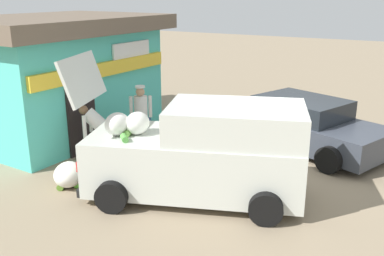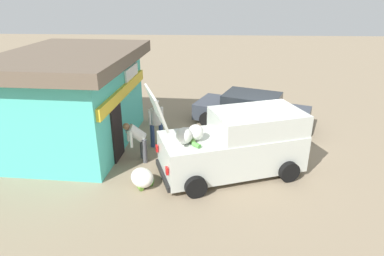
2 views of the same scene
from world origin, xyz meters
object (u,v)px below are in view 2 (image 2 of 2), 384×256
parked_sedan (251,110)px  paint_bucket (154,118)px  storefront_bar (75,98)px  unloaded_banana_pile (142,178)px  customer_bending (137,138)px  vendor_standing (156,120)px  delivery_van (237,143)px

parked_sedan → paint_bucket: size_ratio=13.23×
storefront_bar → unloaded_banana_pile: (-2.64, -2.73, -1.47)m
customer_bending → vendor_standing: bearing=-20.4°
customer_bending → paint_bucket: bearing=0.7°
delivery_van → vendor_standing: delivery_van is taller
unloaded_banana_pile → vendor_standing: bearing=-0.6°
delivery_van → vendor_standing: size_ratio=2.84×
parked_sedan → delivery_van: bearing=167.0°
parked_sedan → customer_bending: bearing=130.1°
storefront_bar → parked_sedan: bearing=-71.2°
parked_sedan → paint_bucket: bearing=89.6°
parked_sedan → unloaded_banana_pile: parked_sedan is taller
storefront_bar → unloaded_banana_pile: size_ratio=6.04×
vendor_standing → unloaded_banana_pile: (-2.61, 0.03, -0.71)m
delivery_van → parked_sedan: 3.95m
parked_sedan → vendor_standing: (-2.17, 3.53, 0.34)m
vendor_standing → delivery_van: bearing=-122.3°
delivery_van → parked_sedan: (3.84, -0.88, -0.32)m
storefront_bar → parked_sedan: storefront_bar is taller
storefront_bar → delivery_van: (-1.70, -5.40, -0.78)m
customer_bending → delivery_van: bearing=-99.2°
paint_bucket → delivery_van: bearing=-141.1°
delivery_van → parked_sedan: size_ratio=0.98×
storefront_bar → vendor_standing: bearing=-90.5°
storefront_bar → customer_bending: bearing=-117.3°
vendor_standing → paint_bucket: size_ratio=4.58×
unloaded_banana_pile → parked_sedan: bearing=-36.6°
paint_bucket → vendor_standing: bearing=-167.8°
parked_sedan → vendor_standing: 4.16m
storefront_bar → customer_bending: size_ratio=4.35×
delivery_van → paint_bucket: size_ratio=13.00×
parked_sedan → unloaded_banana_pile: size_ratio=4.91×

